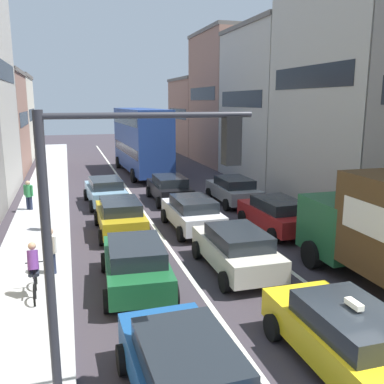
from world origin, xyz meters
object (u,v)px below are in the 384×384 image
at_px(sedan_left_lane_front, 186,374).
at_px(wagon_right_lane_far, 233,190).
at_px(sedan_right_lane_behind_truck, 276,214).
at_px(cyclist_on_sidewalk, 34,272).
at_px(pedestrian_near_kerb, 46,212).
at_px(sedan_centre_lane_second, 236,249).
at_px(coupe_centre_lane_fourth, 169,188).
at_px(pedestrian_far_sidewalk, 51,249).
at_px(sedan_left_lane_fourth, 105,191).
at_px(hatchback_centre_lane_third, 192,213).
at_px(bus_mid_queue_primary, 141,138).
at_px(wagon_left_lane_second, 136,263).
at_px(taxi_centre_lane_front, 347,336).
at_px(sedan_left_lane_third, 120,215).
at_px(traffic_light_pole, 124,212).
at_px(pedestrian_mid_sidewalk, 29,194).

bearing_deg(sedan_left_lane_front, wagon_right_lane_far, -26.26).
bearing_deg(sedan_right_lane_behind_truck, sedan_left_lane_front, 143.55).
relative_size(cyclist_on_sidewalk, pedestrian_near_kerb, 1.04).
bearing_deg(sedan_centre_lane_second, coupe_centre_lane_fourth, -0.85).
bearing_deg(pedestrian_far_sidewalk, sedan_left_lane_front, 67.70).
distance_m(sedan_left_lane_fourth, sedan_right_lane_behind_truck, 9.82).
height_order(hatchback_centre_lane_third, wagon_right_lane_far, same).
xyz_separation_m(bus_mid_queue_primary, pedestrian_far_sidewalk, (-6.19, -18.97, -1.88)).
distance_m(wagon_left_lane_second, sedan_left_lane_fourth, 11.18).
height_order(wagon_right_lane_far, pedestrian_far_sidewalk, pedestrian_far_sidewalk).
xyz_separation_m(sedan_left_lane_fourth, pedestrian_far_sidewalk, (-2.58, -9.61, 0.15)).
bearing_deg(wagon_left_lane_second, pedestrian_near_kerb, 26.69).
xyz_separation_m(taxi_centre_lane_front, sedan_centre_lane_second, (-0.17, 5.71, -0.00)).
height_order(sedan_centre_lane_second, coupe_centre_lane_fourth, same).
xyz_separation_m(sedan_centre_lane_second, hatchback_centre_lane_third, (-0.08, 4.95, 0.00)).
relative_size(wagon_left_lane_second, sedan_left_lane_third, 1.02).
relative_size(hatchback_centre_lane_third, sedan_left_lane_fourth, 0.98).
bearing_deg(bus_mid_queue_primary, sedan_right_lane_behind_truck, -171.40).
height_order(sedan_left_lane_front, sedan_centre_lane_second, same).
bearing_deg(pedestrian_near_kerb, sedan_left_lane_fourth, -139.90).
height_order(taxi_centre_lane_front, sedan_left_lane_third, taxi_centre_lane_front).
distance_m(coupe_centre_lane_fourth, pedestrian_near_kerb, 7.78).
bearing_deg(sedan_left_lane_fourth, sedan_left_lane_front, 176.68).
distance_m(hatchback_centre_lane_third, sedan_right_lane_behind_truck, 3.69).
bearing_deg(cyclist_on_sidewalk, coupe_centre_lane_fourth, -32.96).
bearing_deg(wagon_right_lane_far, sedan_left_lane_front, 155.62).
bearing_deg(taxi_centre_lane_front, wagon_right_lane_far, -12.65).
xyz_separation_m(traffic_light_pole, coupe_centre_lane_fourth, (4.58, 16.23, -3.02)).
distance_m(bus_mid_queue_primary, pedestrian_mid_sidewalk, 12.58).
xyz_separation_m(sedan_centre_lane_second, wagon_left_lane_second, (-3.43, -0.34, 0.00)).
distance_m(taxi_centre_lane_front, pedestrian_far_sidewalk, 9.25).
bearing_deg(taxi_centre_lane_front, pedestrian_mid_sidewalk, 25.03).
height_order(sedan_centre_lane_second, pedestrian_near_kerb, pedestrian_near_kerb).
xyz_separation_m(taxi_centre_lane_front, wagon_left_lane_second, (-3.60, 5.37, -0.00)).
distance_m(wagon_right_lane_far, cyclist_on_sidewalk, 13.68).
relative_size(sedan_left_lane_third, pedestrian_near_kerb, 2.60).
relative_size(sedan_left_lane_third, cyclist_on_sidewalk, 2.49).
height_order(sedan_right_lane_behind_truck, bus_mid_queue_primary, bus_mid_queue_primary).
bearing_deg(traffic_light_pole, hatchback_centre_lane_third, 67.93).
height_order(taxi_centre_lane_front, coupe_centre_lane_fourth, taxi_centre_lane_front).
bearing_deg(hatchback_centre_lane_third, sedan_left_lane_fourth, 28.55).
xyz_separation_m(sedan_centre_lane_second, cyclist_on_sidewalk, (-6.36, -0.35, 0.05)).
relative_size(sedan_centre_lane_second, wagon_left_lane_second, 0.98).
height_order(sedan_left_lane_fourth, sedan_right_lane_behind_truck, same).
bearing_deg(pedestrian_far_sidewalk, coupe_centre_lane_fourth, -164.94).
distance_m(wagon_left_lane_second, sedan_right_lane_behind_truck, 7.94).
height_order(hatchback_centre_lane_third, bus_mid_queue_primary, bus_mid_queue_primary).
distance_m(cyclist_on_sidewalk, pedestrian_far_sidewalk, 1.64).
bearing_deg(cyclist_on_sidewalk, sedan_left_lane_front, -154.39).
distance_m(taxi_centre_lane_front, sedan_left_lane_fourth, 16.93).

